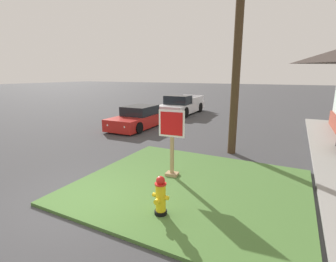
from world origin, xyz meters
The scene contains 8 objects.
ground_plane centered at (0.00, 0.00, 0.00)m, with size 160.00×160.00×0.00m, color #3D3D3F.
grass_corner_patch centered at (2.00, 1.95, 0.04)m, with size 5.97×5.32×0.08m, color #477033.
fire_hydrant centered at (1.98, 0.28, 0.49)m, with size 0.38×0.34×0.87m.
stop_sign centered at (1.26, 2.26, 1.05)m, with size 0.78×0.31×1.98m.
manhole_cover centered at (-0.13, 4.33, 0.01)m, with size 0.70×0.70×0.02m, color black.
parked_sedan_red centered at (-3.68, 7.89, 0.54)m, with size 1.97×4.25×1.25m.
pickup_truck_white centered at (-3.58, 13.69, 0.62)m, with size 2.27×5.34×1.48m.
utility_pole centered at (2.28, 5.53, 5.54)m, with size 1.33×0.30×10.77m.
Camera 1 is at (4.32, -3.93, 3.03)m, focal length 26.40 mm.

